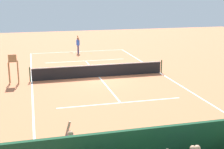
{
  "coord_description": "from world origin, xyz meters",
  "views": [
    {
      "loc": [
        4.86,
        23.04,
        6.31
      ],
      "look_at": [
        0.0,
        4.0,
        1.2
      ],
      "focal_mm": 51.12,
      "sensor_mm": 36.0,
      "label": 1
    }
  ],
  "objects_px": {
    "tennis_ball_near": "(91,53)",
    "tennis_player": "(78,44)",
    "umpire_chair": "(13,66)",
    "line_judge": "(71,148)",
    "tennis_racket": "(74,53)",
    "tennis_net": "(99,71)"
  },
  "relations": [
    {
      "from": "tennis_player",
      "to": "tennis_ball_near",
      "type": "xyz_separation_m",
      "value": [
        -1.28,
        0.55,
        -0.98
      ]
    },
    {
      "from": "tennis_player",
      "to": "tennis_ball_near",
      "type": "height_order",
      "value": "tennis_player"
    },
    {
      "from": "tennis_player",
      "to": "line_judge",
      "type": "relative_size",
      "value": 1.0
    },
    {
      "from": "tennis_ball_near",
      "to": "tennis_player",
      "type": "bearing_deg",
      "value": -23.29
    },
    {
      "from": "tennis_player",
      "to": "tennis_ball_near",
      "type": "bearing_deg",
      "value": 156.71
    },
    {
      "from": "tennis_net",
      "to": "tennis_player",
      "type": "height_order",
      "value": "tennis_player"
    },
    {
      "from": "umpire_chair",
      "to": "tennis_ball_near",
      "type": "distance_m",
      "value": 12.35
    },
    {
      "from": "tennis_racket",
      "to": "line_judge",
      "type": "relative_size",
      "value": 0.27
    },
    {
      "from": "tennis_racket",
      "to": "tennis_ball_near",
      "type": "xyz_separation_m",
      "value": [
        -1.73,
        0.72,
        0.02
      ]
    },
    {
      "from": "tennis_net",
      "to": "tennis_racket",
      "type": "height_order",
      "value": "tennis_net"
    },
    {
      "from": "umpire_chair",
      "to": "tennis_racket",
      "type": "distance_m",
      "value": 12.03
    },
    {
      "from": "tennis_net",
      "to": "line_judge",
      "type": "height_order",
      "value": "line_judge"
    },
    {
      "from": "umpire_chair",
      "to": "line_judge",
      "type": "relative_size",
      "value": 1.11
    },
    {
      "from": "tennis_net",
      "to": "tennis_racket",
      "type": "relative_size",
      "value": 19.73
    },
    {
      "from": "umpire_chair",
      "to": "line_judge",
      "type": "xyz_separation_m",
      "value": [
        -2.45,
        12.52,
        -0.3
      ]
    },
    {
      "from": "tennis_net",
      "to": "tennis_racket",
      "type": "distance_m",
      "value": 10.23
    },
    {
      "from": "tennis_net",
      "to": "tennis_player",
      "type": "relative_size",
      "value": 5.35
    },
    {
      "from": "line_judge",
      "to": "tennis_player",
      "type": "bearing_deg",
      "value": -99.02
    },
    {
      "from": "umpire_chair",
      "to": "tennis_player",
      "type": "xyz_separation_m",
      "value": [
        -6.09,
        -10.38,
        -0.3
      ]
    },
    {
      "from": "tennis_player",
      "to": "tennis_ball_near",
      "type": "distance_m",
      "value": 1.7
    },
    {
      "from": "tennis_player",
      "to": "tennis_net",
      "type": "bearing_deg",
      "value": 90.64
    },
    {
      "from": "tennis_net",
      "to": "umpire_chair",
      "type": "height_order",
      "value": "umpire_chair"
    }
  ]
}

